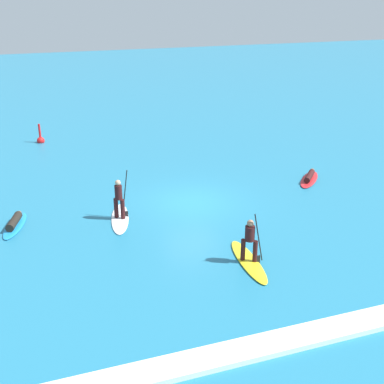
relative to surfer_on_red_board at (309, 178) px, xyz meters
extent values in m
plane|color=teal|center=(-6.70, -0.70, -0.14)|extent=(120.00, 120.00, 0.00)
ellipsoid|color=red|center=(-0.01, -0.01, -0.09)|extent=(2.32, 2.48, 0.09)
cylinder|color=#381414|center=(-0.04, -0.05, 0.11)|extent=(1.18, 1.27, 0.31)
sphere|color=brown|center=(0.51, 0.58, 0.13)|extent=(0.33, 0.33, 0.23)
ellipsoid|color=#1E8CD1|center=(-14.59, -0.72, -0.09)|extent=(1.38, 2.66, 0.09)
cylinder|color=black|center=(-14.60, -0.77, 0.12)|extent=(0.71, 1.37, 0.34)
sphere|color=brown|center=(-14.38, -0.02, 0.14)|extent=(0.25, 0.25, 0.20)
ellipsoid|color=white|center=(-10.27, -1.45, -0.10)|extent=(1.35, 3.18, 0.07)
cylinder|color=#381414|center=(-10.15, -1.56, 0.37)|extent=(0.22, 0.22, 0.88)
cylinder|color=#381414|center=(-10.39, -1.34, 0.37)|extent=(0.22, 0.22, 0.88)
cylinder|color=#381414|center=(-10.27, -1.45, 1.13)|extent=(0.38, 0.38, 0.63)
sphere|color=tan|center=(-10.27, -1.45, 1.56)|extent=(0.29, 0.29, 0.24)
cylinder|color=black|center=(-9.99, -1.36, 1.00)|extent=(0.34, 0.11, 2.12)
cube|color=black|center=(-9.99, -1.36, -0.01)|extent=(0.21, 0.10, 0.32)
ellipsoid|color=yellow|center=(-6.55, -6.61, -0.09)|extent=(0.93, 3.28, 0.09)
cylinder|color=#381414|center=(-6.73, -6.48, 0.37)|extent=(0.18, 0.18, 0.82)
cylinder|color=#381414|center=(-6.37, -6.73, 0.37)|extent=(0.18, 0.18, 0.82)
cylinder|color=#381414|center=(-6.55, -6.61, 1.06)|extent=(0.38, 0.38, 0.56)
sphere|color=#A37556|center=(-6.55, -6.61, 1.46)|extent=(0.26, 0.26, 0.25)
cylinder|color=black|center=(-6.28, -6.78, 0.92)|extent=(0.41, 0.07, 1.90)
cube|color=black|center=(-6.28, -6.78, 0.02)|extent=(0.20, 0.07, 0.32)
sphere|color=red|center=(-12.82, 11.54, -0.02)|extent=(0.49, 0.49, 0.49)
cylinder|color=red|center=(-12.82, 11.54, 0.47)|extent=(0.14, 0.14, 1.22)
cube|color=white|center=(-6.70, -11.04, -0.05)|extent=(18.91, 0.90, 0.18)
camera|label=1|loc=(-13.69, -21.02, 9.26)|focal=46.86mm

